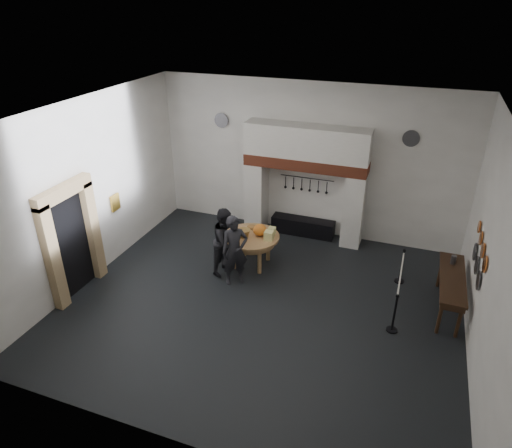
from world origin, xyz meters
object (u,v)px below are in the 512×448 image
(barrier_post_near, at_px, (394,314))
(barrier_post_far, at_px, (402,267))
(work_table, at_px, (251,237))
(visitor_near, at_px, (235,251))
(visitor_far, at_px, (226,241))
(side_table, at_px, (453,278))
(iron_range, at_px, (303,226))

(barrier_post_near, distance_m, barrier_post_far, 2.00)
(work_table, bearing_deg, barrier_post_far, 7.35)
(visitor_near, xyz_separation_m, barrier_post_near, (3.93, -0.56, -0.47))
(visitor_near, distance_m, barrier_post_far, 4.22)
(visitor_near, relative_size, visitor_far, 1.02)
(side_table, xyz_separation_m, barrier_post_near, (-1.11, -1.20, -0.42))
(barrier_post_near, relative_size, barrier_post_far, 1.00)
(work_table, bearing_deg, iron_range, 68.28)
(visitor_near, xyz_separation_m, visitor_far, (-0.40, 0.40, -0.02))
(work_table, bearing_deg, side_table, -3.54)
(visitor_near, xyz_separation_m, side_table, (5.04, 0.64, -0.05))
(iron_range, xyz_separation_m, work_table, (-0.86, -2.15, 0.59))
(visitor_far, bearing_deg, visitor_near, -120.70)
(visitor_far, distance_m, barrier_post_near, 4.46)
(visitor_far, height_order, side_table, visitor_far)
(visitor_far, distance_m, side_table, 5.45)
(visitor_far, bearing_deg, work_table, -27.23)
(iron_range, relative_size, barrier_post_near, 2.11)
(side_table, relative_size, barrier_post_far, 2.44)
(visitor_near, height_order, side_table, visitor_near)
(visitor_far, height_order, barrier_post_far, visitor_far)
(side_table, relative_size, barrier_post_near, 2.44)
(work_table, relative_size, visitor_far, 0.82)
(barrier_post_far, bearing_deg, work_table, -172.65)
(iron_range, relative_size, work_table, 1.28)
(barrier_post_near, bearing_deg, barrier_post_far, 90.00)
(barrier_post_near, xyz_separation_m, barrier_post_far, (0.00, 2.00, 0.00))
(visitor_near, bearing_deg, barrier_post_near, -45.12)
(side_table, xyz_separation_m, barrier_post_far, (-1.11, 0.80, -0.42))
(visitor_near, xyz_separation_m, barrier_post_far, (3.93, 1.44, -0.47))
(visitor_near, bearing_deg, side_table, -29.83)
(work_table, height_order, barrier_post_near, barrier_post_near)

